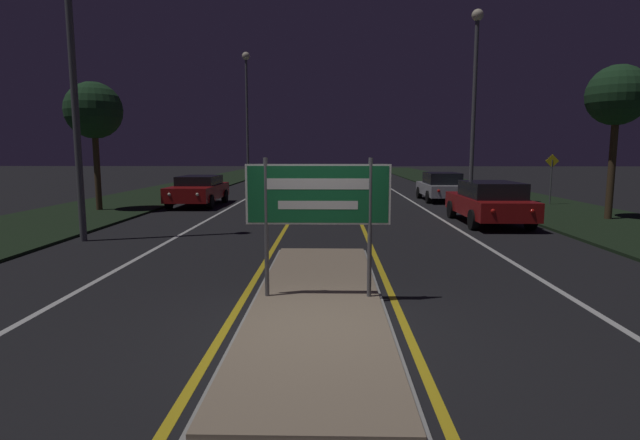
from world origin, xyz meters
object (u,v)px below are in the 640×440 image
car_receding_1 (441,186)px  warning_sign (551,174)px  streetlight_right_near (475,82)px  streetlight_left_near (69,11)px  car_approaching_0 (199,190)px  car_receding_0 (489,202)px  streetlight_left_far (247,96)px  highway_sign (318,200)px

car_receding_1 → warning_sign: warning_sign is taller
car_receding_1 → streetlight_right_near: bearing=-68.0°
streetlight_right_near → streetlight_left_near: bearing=-144.3°
car_approaching_0 → warning_sign: size_ratio=2.11×
streetlight_right_near → warning_sign: 5.36m
streetlight_left_near → car_approaching_0: (0.74, 9.20, -5.27)m
car_receding_0 → car_approaching_0: (-11.32, 5.67, -0.03)m
streetlight_left_far → car_receding_1: streetlight_left_far is taller
streetlight_left_near → streetlight_left_far: (0.42, 24.86, 0.58)m
streetlight_left_far → streetlight_right_near: (12.63, -15.49, -1.11)m
car_receding_1 → warning_sign: 4.98m
streetlight_right_near → car_approaching_0: bearing=-179.2°
streetlight_left_far → car_receding_0: size_ratio=2.12×
car_approaching_0 → warning_sign: warning_sign is taller
car_receding_1 → warning_sign: (4.40, -2.23, 0.70)m
warning_sign → highway_sign: bearing=-124.3°
car_receding_0 → car_receding_1: car_receding_0 is taller
streetlight_right_near → car_receding_1: bearing=112.0°
highway_sign → streetlight_left_near: size_ratio=0.23×
car_approaching_0 → streetlight_left_near: bearing=-94.6°
car_receding_0 → streetlight_right_near: bearing=80.4°
highway_sign → car_receding_1: highway_sign is taller
streetlight_left_near → streetlight_right_near: bearing=35.7°
highway_sign → warning_sign: (10.05, 14.73, -0.23)m
highway_sign → car_receding_1: bearing=71.6°
streetlight_left_near → car_receding_0: bearing=16.4°
streetlight_right_near → car_receding_0: streetlight_right_near is taller
car_receding_0 → streetlight_left_near: bearing=-163.6°
streetlight_left_far → streetlight_right_near: 20.02m
highway_sign → car_receding_0: 10.59m
streetlight_left_far → car_approaching_0: bearing=-88.8°
streetlight_left_far → warning_sign: (16.17, -15.59, -5.14)m
highway_sign → streetlight_left_far: streetlight_left_far is taller
streetlight_right_near → car_receding_1: streetlight_right_near is taller
streetlight_left_near → highway_sign: bearing=-39.8°
car_receding_0 → car_receding_1: 7.97m
car_receding_0 → car_approaching_0: car_receding_0 is taller
highway_sign → car_receding_0: highway_sign is taller
streetlight_left_near → warning_sign: bearing=29.2°
car_approaching_0 → car_receding_1: bearing=11.4°
streetlight_right_near → car_receding_0: (-0.99, -5.83, -4.71)m
streetlight_right_near → streetlight_left_far: bearing=129.2°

